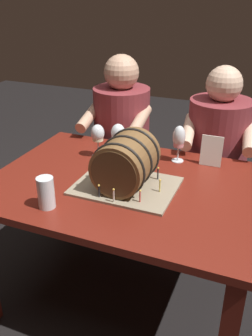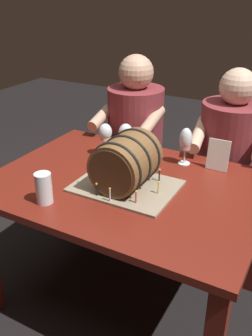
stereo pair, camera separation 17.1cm
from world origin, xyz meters
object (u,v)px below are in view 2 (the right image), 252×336
(wine_glass_rose, at_px, (186,141))
(beer_pint, at_px, (44,189))
(person_seated_right, at_px, (227,171))
(wine_glass_amber, at_px, (126,134))
(barrel_cake, at_px, (126,164))
(wine_glass_white, at_px, (105,134))
(person_seated_left, at_px, (135,149))
(menu_card, at_px, (218,155))
(dining_table, at_px, (126,201))

(wine_glass_rose, xyz_separation_m, beer_pint, (-0.39, -0.66, -0.06))
(person_seated_right, bearing_deg, wine_glass_amber, -138.23)
(barrel_cake, relative_size, wine_glass_white, 2.53)
(wine_glass_rose, bearing_deg, barrel_cake, -111.38)
(beer_pint, distance_m, person_seated_left, 1.05)
(wine_glass_rose, xyz_separation_m, menu_card, (0.17, 0.02, -0.05))
(beer_pint, bearing_deg, wine_glass_white, 93.06)
(person_seated_right, bearing_deg, menu_card, -86.50)
(dining_table, bearing_deg, wine_glass_white, 138.40)
(person_seated_right, bearing_deg, wine_glass_white, -140.45)
(wine_glass_white, height_order, person_seated_right, person_seated_right)
(wine_glass_amber, distance_m, person_seated_left, 0.53)
(wine_glass_amber, bearing_deg, wine_glass_rose, 9.64)
(dining_table, relative_size, person_seated_right, 1.10)
(wine_glass_rose, bearing_deg, beer_pint, -120.71)
(barrel_cake, bearing_deg, person_seated_left, 114.45)
(wine_glass_amber, relative_size, person_seated_left, 0.15)
(wine_glass_white, distance_m, beer_pint, 0.56)
(barrel_cake, relative_size, beer_pint, 3.33)
(wine_glass_white, xyz_separation_m, wine_glass_amber, (0.10, 0.05, -0.00))
(barrel_cake, xyz_separation_m, beer_pint, (-0.25, -0.29, -0.05))
(beer_pint, relative_size, person_seated_left, 0.12)
(barrel_cake, height_order, menu_card, barrel_cake)
(wine_glass_rose, distance_m, person_seated_left, 0.67)
(person_seated_right, bearing_deg, barrel_cake, -111.78)
(person_seated_right, bearing_deg, wine_glass_rose, -112.19)
(wine_glass_amber, bearing_deg, menu_card, 8.17)
(dining_table, height_order, person_seated_left, person_seated_left)
(wine_glass_white, xyz_separation_m, menu_card, (0.59, 0.12, -0.05))
(wine_glass_white, height_order, beer_pint, wine_glass_white)
(wine_glass_white, bearing_deg, person_seated_right, 39.55)
(wine_glass_rose, distance_m, wine_glass_amber, 0.33)
(dining_table, distance_m, barrel_cake, 0.23)
(menu_card, bearing_deg, barrel_cake, -130.23)
(menu_card, bearing_deg, person_seated_left, 150.72)
(wine_glass_white, distance_m, menu_card, 0.61)
(beer_pint, relative_size, person_seated_right, 0.12)
(dining_table, distance_m, wine_glass_white, 0.41)
(dining_table, xyz_separation_m, wine_glass_amber, (-0.16, 0.28, 0.23))
(wine_glass_amber, bearing_deg, barrel_cake, -60.93)
(menu_card, bearing_deg, wine_glass_amber, -172.86)
(wine_glass_amber, bearing_deg, person_seated_left, 110.72)
(barrel_cake, bearing_deg, wine_glass_amber, 119.07)
(wine_glass_rose, height_order, beer_pint, wine_glass_rose)
(dining_table, height_order, person_seated_right, person_seated_right)
(menu_card, bearing_deg, wine_glass_rose, -175.66)
(wine_glass_rose, distance_m, person_seated_right, 0.49)
(wine_glass_rose, distance_m, menu_card, 0.18)
(wine_glass_amber, height_order, person_seated_right, person_seated_right)
(beer_pint, distance_m, person_seated_right, 1.18)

